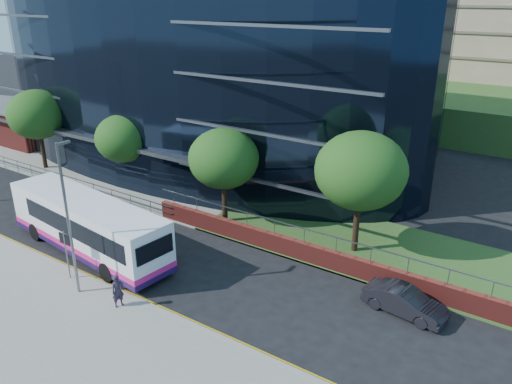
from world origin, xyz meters
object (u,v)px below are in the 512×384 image
Objects in this scene: tree_far_d at (361,171)px; pedestrian at (118,291)px; tree_far_c at (224,159)px; streetlight_east at (68,216)px; brick_pavilion at (28,123)px; parked_car at (405,301)px; tree_far_a at (37,115)px; city_bus at (89,226)px; tree_far_b at (123,138)px; street_sign at (65,245)px.

tree_far_d is 4.37× the size of pedestrian.
tree_far_d is at bearing 6.34° from tree_far_c.
tree_far_c is at bearing -173.66° from tree_far_d.
streetlight_east reaches higher than tree_far_c.
parked_car is at bearing -10.58° from brick_pavilion.
brick_pavilion is 1.23× the size of tree_far_a.
tree_far_d is at bearing 50.60° from streetlight_east.
streetlight_east reaches higher than brick_pavilion.
pedestrian is (5.76, -3.01, -0.78)m from city_bus.
tree_far_b is 1.50× the size of parked_car.
tree_far_b is 3.55× the size of pedestrian.
tree_far_b is (10.00, 0.50, -0.65)m from tree_far_a.
street_sign is at bearing -29.65° from brick_pavilion.
tree_far_a is 33.95m from parked_car.
tree_far_c is at bearing -8.82° from brick_pavilion.
tree_far_a is 4.09× the size of pedestrian.
pedestrian is (-11.80, -7.45, 0.34)m from parked_car.
street_sign is 0.22× the size of city_bus.
tree_far_a is at bearing -177.14° from tree_far_b.
brick_pavilion is at bearing 171.18° from tree_far_c.
city_bus is at bearing 110.93° from parked_car.
tree_far_d is (9.00, 1.00, 0.65)m from tree_far_c.
tree_far_a is 29.02m from tree_far_d.
tree_far_c reaches higher than brick_pavilion.
pedestrian is (4.21, -0.31, -1.15)m from street_sign.
pedestrian is at bearing -26.62° from brick_pavilion.
city_bus is at bearing 132.92° from streetlight_east.
brick_pavilion is 10.48m from tree_far_a.
parked_car is 2.37× the size of pedestrian.
tree_far_b is 0.81× the size of tree_far_d.
tree_far_a is 20.00m from tree_far_c.
parked_car is at bearing -41.44° from pedestrian.
pedestrian is at bearing 128.99° from parked_car.
tree_far_b is at bearing -178.49° from tree_far_d.
tree_far_b is at bearing 87.21° from parked_car.
street_sign is 0.38× the size of tree_far_d.
tree_far_d is at bearing -5.26° from brick_pavilion.
brick_pavilion reaches higher than street_sign.
street_sign is 3.14m from city_bus.
brick_pavilion is at bearing 174.74° from tree_far_d.
tree_far_b is at bearing 2.86° from tree_far_a.
streetlight_east reaches higher than street_sign.
tree_far_a is 18.05m from city_bus.
parked_car is at bearing -5.87° from tree_far_a.
street_sign is 4.37m from pedestrian.
streetlight_east is (9.00, -11.67, 0.23)m from tree_far_b.
street_sign reaches higher than parked_car.
tree_far_a is (-17.50, 10.59, 2.71)m from street_sign.
brick_pavilion is 29.46m from tree_far_c.
tree_far_b is at bearing 124.08° from street_sign.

